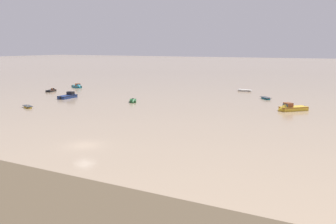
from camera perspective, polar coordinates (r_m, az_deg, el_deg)
ground_plane at (r=51.09m, az=-12.41°, el=-4.87°), size 800.00×800.00×0.00m
motorboat_moored_0 at (r=122.30m, az=-13.35°, el=3.69°), size 5.46×4.06×1.99m
motorboat_moored_1 at (r=98.78m, az=-14.43°, el=2.27°), size 2.54×6.22×2.30m
motorboat_moored_2 at (r=80.06m, az=17.65°, el=0.44°), size 6.05×6.22×2.45m
motorboat_moored_3 at (r=114.31m, az=-16.91°, el=3.07°), size 2.51×4.35×1.41m
rowboat_moored_0 at (r=111.70m, az=11.36°, el=3.15°), size 4.52×1.98×0.69m
rowboat_moored_1 at (r=96.35m, az=14.39°, el=1.99°), size 3.71×3.88×0.63m
rowboat_moored_2 at (r=85.41m, az=-20.21°, el=0.72°), size 3.88×2.60×0.58m
motorboat_moored_5 at (r=88.28m, az=-5.27°, el=1.58°), size 3.45×4.27×1.42m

